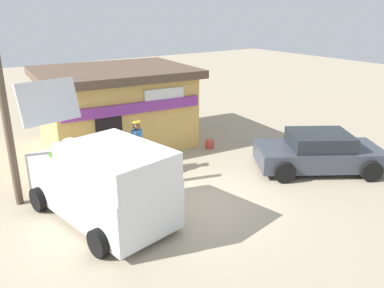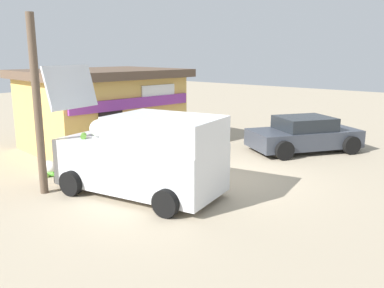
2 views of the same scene
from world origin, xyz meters
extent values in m
plane|color=tan|center=(0.00, 0.00, 0.00)|extent=(60.00, 60.00, 0.00)
cube|color=#E0B259|center=(0.19, 6.02, 1.32)|extent=(5.48, 4.38, 2.64)
cube|color=purple|center=(0.00, 4.00, 1.85)|extent=(4.87, 0.57, 0.36)
cube|color=black|center=(-0.91, 4.12, 1.00)|extent=(0.90, 0.14, 2.00)
cube|color=white|center=(1.13, 3.92, 2.11)|extent=(1.50, 0.20, 0.60)
cube|color=brown|center=(0.19, 6.02, 2.79)|extent=(6.03, 4.93, 0.29)
cube|color=silver|center=(-2.56, 0.95, 0.77)|extent=(2.61, 4.47, 1.19)
cube|color=silver|center=(-2.41, 0.17, 1.72)|extent=(2.24, 2.89, 0.69)
cube|color=black|center=(-2.17, -1.06, 1.68)|extent=(1.56, 0.38, 0.53)
cube|color=silver|center=(-2.98, 3.16, 2.64)|extent=(1.70, 0.66, 1.16)
ellipsoid|color=silver|center=(-2.67, 2.21, 1.56)|extent=(0.46, 0.39, 0.39)
ellipsoid|color=silver|center=(-2.83, 2.18, 1.60)|extent=(0.56, 0.46, 0.46)
cylinder|color=#5C9A32|center=(-3.26, 2.30, 1.44)|extent=(0.25, 0.26, 0.14)
cylinder|color=#56A133|center=(-2.48, 2.10, 1.43)|extent=(0.24, 0.31, 0.13)
cylinder|color=#538D39|center=(-2.77, 2.50, 1.43)|extent=(0.25, 0.27, 0.12)
cube|color=black|center=(-2.96, 3.05, 0.25)|extent=(1.74, 0.41, 0.16)
cube|color=red|center=(-3.67, 2.93, 0.83)|extent=(0.15, 0.09, 0.20)
cube|color=red|center=(-2.25, 3.20, 0.83)|extent=(0.15, 0.09, 0.20)
cylinder|color=black|center=(-3.27, -0.64, 0.32)|extent=(0.34, 0.67, 0.63)
cylinder|color=black|center=(-1.31, -0.26, 0.32)|extent=(0.34, 0.67, 0.63)
cylinder|color=black|center=(-3.81, 2.17, 0.32)|extent=(0.34, 0.67, 0.63)
cylinder|color=black|center=(-1.85, 2.54, 0.32)|extent=(0.34, 0.67, 0.63)
cube|color=#383D47|center=(4.47, -0.22, 0.49)|extent=(4.30, 3.64, 0.62)
cube|color=#1E2328|center=(4.47, -0.22, 1.03)|extent=(2.45, 2.36, 0.47)
cylinder|color=black|center=(3.86, 1.32, 0.33)|extent=(0.67, 0.54, 0.66)
cylinder|color=black|center=(2.82, -0.32, 0.33)|extent=(0.67, 0.54, 0.66)
cylinder|color=black|center=(6.13, -0.12, 0.33)|extent=(0.67, 0.54, 0.66)
cylinder|color=black|center=(5.08, -1.76, 0.33)|extent=(0.67, 0.54, 0.66)
cylinder|color=navy|center=(-0.43, 2.96, 0.43)|extent=(0.15, 0.15, 0.87)
cylinder|color=navy|center=(-0.64, 2.69, 0.43)|extent=(0.15, 0.15, 0.87)
cylinder|color=#3872B2|center=(-0.54, 2.83, 1.17)|extent=(0.48, 0.48, 0.61)
sphere|color=brown|center=(-0.54, 2.83, 1.60)|extent=(0.23, 0.23, 0.23)
cylinder|color=gold|center=(-0.54, 2.83, 1.73)|extent=(0.26, 0.26, 0.05)
cylinder|color=#3872B2|center=(-0.39, 3.01, 1.19)|extent=(0.09, 0.09, 0.58)
cylinder|color=#3872B2|center=(-0.69, 2.64, 1.19)|extent=(0.09, 0.09, 0.58)
cylinder|color=navy|center=(-1.80, 3.21, 0.40)|extent=(0.15, 0.15, 0.80)
cylinder|color=navy|center=(-1.55, 2.99, 0.40)|extent=(0.15, 0.15, 0.80)
cylinder|color=gold|center=(-1.52, 3.28, 0.95)|extent=(0.69, 0.72, 0.59)
sphere|color=tan|center=(-1.29, 3.53, 1.15)|extent=(0.22, 0.22, 0.22)
cylinder|color=gold|center=(-1.53, 3.62, 0.83)|extent=(0.09, 0.09, 0.54)
cylinder|color=gold|center=(-1.18, 3.30, 0.83)|extent=(0.09, 0.09, 0.54)
ellipsoid|color=silver|center=(-3.20, 4.28, 0.20)|extent=(0.51, 0.65, 0.41)
cylinder|color=#619C3A|center=(-3.06, 4.51, 0.06)|extent=(0.17, 0.34, 0.13)
cylinder|color=#6EA439|center=(-3.38, 4.12, 0.06)|extent=(0.22, 0.34, 0.12)
cylinder|color=#53B134|center=(-3.31, 4.03, 0.06)|extent=(0.27, 0.29, 0.12)
cylinder|color=#58AD32|center=(-3.30, 4.09, 0.07)|extent=(0.26, 0.35, 0.14)
cylinder|color=#BF3F33|center=(2.80, 3.45, 0.16)|extent=(0.33, 0.33, 0.32)
cylinder|color=brown|center=(-4.16, 2.87, 2.24)|extent=(0.20, 0.20, 4.49)
camera|label=1|loc=(-5.70, -7.69, 5.11)|focal=36.55mm
camera|label=2|loc=(-9.31, -6.50, 3.55)|focal=37.99mm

